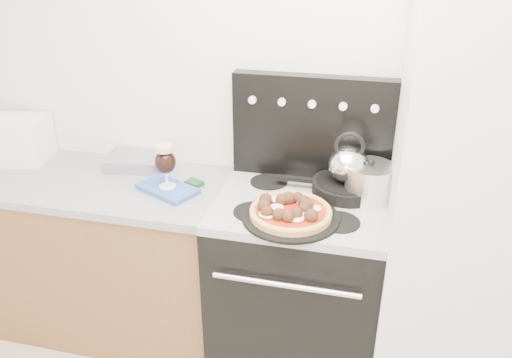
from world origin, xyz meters
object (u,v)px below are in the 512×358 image
(pizza, at_px, (291,210))
(beer_glass, at_px, (166,166))
(stove_body, at_px, (297,287))
(fridge, at_px, (469,216))
(base_cabinet, at_px, (96,255))
(stock_pot, at_px, (369,183))
(tea_kettle, at_px, (348,162))
(oven_mitt, at_px, (168,189))
(skillet, at_px, (346,187))
(toaster_oven, at_px, (12,139))
(pizza_pan, at_px, (291,217))

(pizza, bearing_deg, beer_glass, 166.75)
(stove_body, bearing_deg, fridge, -2.05)
(base_cabinet, bearing_deg, fridge, -1.59)
(fridge, height_order, beer_glass, fridge)
(base_cabinet, distance_m, stock_pot, 1.51)
(fridge, bearing_deg, tea_kettle, 163.28)
(oven_mitt, relative_size, skillet, 0.91)
(oven_mitt, bearing_deg, beer_glass, 0.00)
(toaster_oven, distance_m, beer_glass, 0.97)
(pizza_pan, xyz_separation_m, stock_pot, (0.31, 0.26, 0.07))
(fridge, xyz_separation_m, stock_pot, (-0.41, 0.12, 0.05))
(toaster_oven, height_order, oven_mitt, toaster_oven)
(pizza_pan, bearing_deg, toaster_oven, 168.77)
(toaster_oven, height_order, pizza, toaster_oven)
(oven_mitt, height_order, pizza_pan, pizza_pan)
(stove_body, height_order, tea_kettle, tea_kettle)
(fridge, bearing_deg, toaster_oven, 175.65)
(toaster_oven, relative_size, skillet, 1.15)
(beer_glass, relative_size, pizza_pan, 0.52)
(tea_kettle, bearing_deg, skillet, 0.00)
(beer_glass, height_order, pizza_pan, beer_glass)
(stock_pot, bearing_deg, oven_mitt, -173.04)
(base_cabinet, bearing_deg, beer_glass, -5.12)
(oven_mitt, distance_m, beer_glass, 0.12)
(stove_body, distance_m, fridge, 0.87)
(stove_body, height_order, fridge, fridge)
(pizza_pan, height_order, stock_pot, stock_pot)
(pizza_pan, bearing_deg, oven_mitt, 166.75)
(beer_glass, height_order, skillet, beer_glass)
(beer_glass, bearing_deg, toaster_oven, 170.09)
(base_cabinet, height_order, toaster_oven, toaster_oven)
(oven_mitt, distance_m, skillet, 0.83)
(fridge, xyz_separation_m, oven_mitt, (-1.33, 0.01, -0.04))
(beer_glass, bearing_deg, stock_pot, 6.96)
(stove_body, relative_size, beer_glass, 4.14)
(pizza, relative_size, stock_pot, 1.62)
(stove_body, relative_size, skillet, 2.82)
(pizza, bearing_deg, fridge, 10.76)
(base_cabinet, xyz_separation_m, oven_mitt, (0.47, -0.04, 0.48))
(pizza_pan, bearing_deg, fridge, 10.76)
(toaster_oven, bearing_deg, stove_body, -17.54)
(skillet, xyz_separation_m, tea_kettle, (0.00, 0.00, 0.13))
(toaster_oven, xyz_separation_m, pizza_pan, (1.56, -0.31, -0.09))
(fridge, bearing_deg, stock_pot, 163.77)
(tea_kettle, relative_size, stock_pot, 0.95)
(base_cabinet, height_order, pizza_pan, pizza_pan)
(stove_body, xyz_separation_m, toaster_oven, (-1.58, 0.15, 0.57))
(tea_kettle, distance_m, stock_pot, 0.13)
(fridge, distance_m, skillet, 0.53)
(stove_body, bearing_deg, tea_kettle, 34.44)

